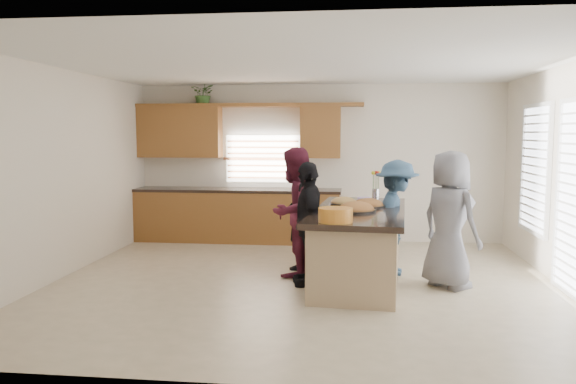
# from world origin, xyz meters

# --- Properties ---
(floor) EXTENTS (6.50, 6.50, 0.00)m
(floor) POSITION_xyz_m (0.00, 0.00, 0.00)
(floor) COLOR beige
(floor) RESTS_ON ground
(room_shell) EXTENTS (6.52, 6.02, 2.81)m
(room_shell) POSITION_xyz_m (0.00, 0.00, 1.90)
(room_shell) COLOR silver
(room_shell) RESTS_ON ground
(back_cabinetry) EXTENTS (4.08, 0.66, 2.46)m
(back_cabinetry) POSITION_xyz_m (-1.47, 2.73, 0.91)
(back_cabinetry) COLOR brown
(back_cabinetry) RESTS_ON ground
(right_wall_glazing) EXTENTS (0.06, 4.00, 2.25)m
(right_wall_glazing) POSITION_xyz_m (3.22, -0.13, 1.34)
(right_wall_glazing) COLOR white
(right_wall_glazing) RESTS_ON ground
(island) EXTENTS (1.39, 2.79, 0.95)m
(island) POSITION_xyz_m (0.71, 0.21, 0.45)
(island) COLOR tan
(island) RESTS_ON ground
(platter_front) EXTENTS (0.50, 0.50, 0.20)m
(platter_front) POSITION_xyz_m (0.67, -0.03, 0.98)
(platter_front) COLOR black
(platter_front) RESTS_ON island
(platter_mid) EXTENTS (0.44, 0.44, 0.18)m
(platter_mid) POSITION_xyz_m (0.83, 0.45, 0.98)
(platter_mid) COLOR black
(platter_mid) RESTS_ON island
(platter_back) EXTENTS (0.40, 0.40, 0.16)m
(platter_back) POSITION_xyz_m (0.50, 0.66, 0.98)
(platter_back) COLOR black
(platter_back) RESTS_ON island
(salad_bowl) EXTENTS (0.38, 0.38, 0.16)m
(salad_bowl) POSITION_xyz_m (0.44, -0.90, 1.04)
(salad_bowl) COLOR orange
(salad_bowl) RESTS_ON island
(clear_cup) EXTENTS (0.09, 0.09, 0.11)m
(clear_cup) POSITION_xyz_m (0.94, -0.84, 1.01)
(clear_cup) COLOR white
(clear_cup) RESTS_ON island
(plate_stack) EXTENTS (0.19, 0.19, 0.05)m
(plate_stack) POSITION_xyz_m (0.79, 1.10, 0.98)
(plate_stack) COLOR #B99BE1
(plate_stack) RESTS_ON island
(flower_vase) EXTENTS (0.14, 0.14, 0.43)m
(flower_vase) POSITION_xyz_m (0.97, 1.37, 1.18)
(flower_vase) COLOR silver
(flower_vase) RESTS_ON island
(potted_plant) EXTENTS (0.50, 0.45, 0.48)m
(potted_plant) POSITION_xyz_m (-2.04, 2.82, 2.64)
(potted_plant) COLOR #3B6628
(potted_plant) RESTS_ON back_cabinetry
(woman_left_back) EXTENTS (0.46, 0.61, 1.50)m
(woman_left_back) POSITION_xyz_m (-0.13, 0.79, 0.75)
(woman_left_back) COLOR black
(woman_left_back) RESTS_ON ground
(woman_left_mid) EXTENTS (0.97, 1.06, 1.75)m
(woman_left_mid) POSITION_xyz_m (-0.16, 0.39, 0.87)
(woman_left_mid) COLOR maroon
(woman_left_mid) RESTS_ON ground
(woman_left_front) EXTENTS (0.56, 0.98, 1.58)m
(woman_left_front) POSITION_xyz_m (0.06, -0.04, 0.79)
(woman_left_front) COLOR black
(woman_left_front) RESTS_ON ground
(woman_right_back) EXTENTS (0.71, 1.09, 1.58)m
(woman_right_back) POSITION_xyz_m (1.23, 0.66, 0.79)
(woman_right_back) COLOR #32506D
(woman_right_back) RESTS_ON ground
(woman_right_front) EXTENTS (0.96, 1.00, 1.72)m
(woman_right_front) POSITION_xyz_m (1.83, 0.03, 0.86)
(woman_right_front) COLOR slate
(woman_right_front) RESTS_ON ground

